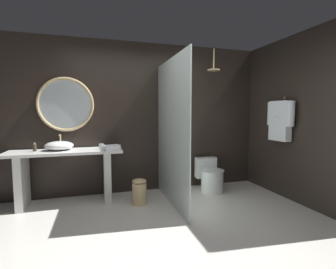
{
  "coord_description": "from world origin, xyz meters",
  "views": [
    {
      "loc": [
        -0.68,
        -2.42,
        1.4
      ],
      "look_at": [
        0.28,
        0.79,
        1.1
      ],
      "focal_mm": 26.25,
      "sensor_mm": 36.0,
      "label": 1
    }
  ],
  "objects": [
    {
      "name": "waste_bin",
      "position": [
        -0.06,
        1.2,
        0.2
      ],
      "size": [
        0.22,
        0.22,
        0.39
      ],
      "color": "#D6B77F",
      "rests_on": "ground_plane"
    },
    {
      "name": "vanity_counter",
      "position": [
        -1.12,
        1.56,
        0.53
      ],
      "size": [
        1.66,
        0.55,
        0.83
      ],
      "color": "silver",
      "rests_on": "ground_plane"
    },
    {
      "name": "shower_glass_panel",
      "position": [
        0.42,
        1.08,
        1.1
      ],
      "size": [
        0.02,
        1.53,
        2.2
      ],
      "primitive_type": "cube",
      "color": "silver",
      "rests_on": "ground_plane"
    },
    {
      "name": "hanging_bathrobe",
      "position": [
        2.21,
        0.89,
        1.29
      ],
      "size": [
        0.2,
        0.55,
        0.72
      ],
      "color": "#D6B77F"
    },
    {
      "name": "vessel_sink",
      "position": [
        -1.21,
        1.59,
        0.9
      ],
      "size": [
        0.41,
        0.34,
        0.23
      ],
      "color": "white",
      "rests_on": "vanity_counter"
    },
    {
      "name": "rain_shower_head",
      "position": [
        1.33,
        1.53,
        2.17
      ],
      "size": [
        0.21,
        0.21,
        0.38
      ],
      "color": "#D6B77F"
    },
    {
      "name": "ground_plane",
      "position": [
        0.0,
        0.0,
        0.0
      ],
      "size": [
        5.76,
        5.76,
        0.0
      ],
      "primitive_type": "plane",
      "color": "silver"
    },
    {
      "name": "toilet",
      "position": [
        1.27,
        1.48,
        0.25
      ],
      "size": [
        0.41,
        0.56,
        0.57
      ],
      "color": "white",
      "rests_on": "ground_plane"
    },
    {
      "name": "tumbler_cup",
      "position": [
        -0.59,
        1.55,
        0.87
      ],
      "size": [
        0.07,
        0.07,
        0.08
      ],
      "primitive_type": "cylinder",
      "color": "silver",
      "rests_on": "vanity_counter"
    },
    {
      "name": "folded_hand_towel",
      "position": [
        -0.44,
        1.38,
        0.86
      ],
      "size": [
        0.27,
        0.22,
        0.08
      ],
      "primitive_type": "cube",
      "rotation": [
        0.0,
        0.0,
        0.29
      ],
      "color": "white",
      "rests_on": "vanity_counter"
    },
    {
      "name": "back_wall_panel",
      "position": [
        0.0,
        1.9,
        1.3
      ],
      "size": [
        4.8,
        0.1,
        2.6
      ],
      "primitive_type": "cube",
      "color": "black",
      "rests_on": "ground_plane"
    },
    {
      "name": "side_wall_right",
      "position": [
        2.35,
        0.76,
        1.3
      ],
      "size": [
        0.1,
        2.47,
        2.6
      ],
      "primitive_type": "cube",
      "color": "black",
      "rests_on": "ground_plane"
    },
    {
      "name": "soap_dispenser",
      "position": [
        -1.54,
        1.59,
        0.88
      ],
      "size": [
        0.05,
        0.05,
        0.13
      ],
      "color": "#3D3323",
      "rests_on": "vanity_counter"
    },
    {
      "name": "round_wall_mirror",
      "position": [
        -1.12,
        1.81,
        1.53
      ],
      "size": [
        0.87,
        0.05,
        0.87
      ],
      "color": "#D6B77F"
    }
  ]
}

